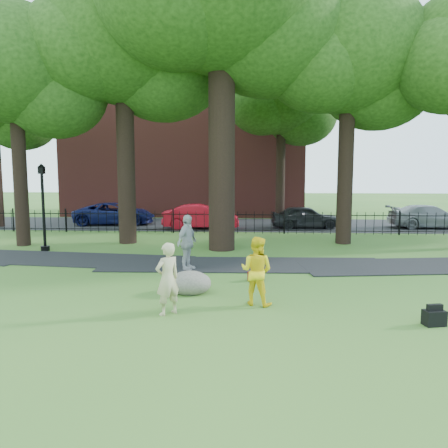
# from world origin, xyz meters

# --- Properties ---
(ground) EXTENTS (120.00, 120.00, 0.00)m
(ground) POSITION_xyz_m (0.00, 0.00, 0.00)
(ground) COLOR #2F5F21
(ground) RESTS_ON ground
(footpath) EXTENTS (36.07, 3.85, 0.03)m
(footpath) POSITION_xyz_m (1.00, 3.90, 0.00)
(footpath) COLOR black
(footpath) RESTS_ON ground
(street) EXTENTS (80.00, 7.00, 0.02)m
(street) POSITION_xyz_m (0.00, 16.00, 0.00)
(street) COLOR black
(street) RESTS_ON ground
(iron_fence) EXTENTS (44.00, 0.04, 1.20)m
(iron_fence) POSITION_xyz_m (0.00, 12.00, 0.60)
(iron_fence) COLOR black
(iron_fence) RESTS_ON ground
(brick_building) EXTENTS (18.00, 8.00, 12.00)m
(brick_building) POSITION_xyz_m (-4.00, 24.00, 6.00)
(brick_building) COLOR maroon
(brick_building) RESTS_ON ground
(big_tree) EXTENTS (10.08, 8.61, 14.37)m
(big_tree) POSITION_xyz_m (0.13, 7.09, 10.14)
(big_tree) COLOR black
(big_tree) RESTS_ON ground
(tree_row) EXTENTS (26.82, 7.96, 12.42)m
(tree_row) POSITION_xyz_m (0.52, 8.40, 8.15)
(tree_row) COLOR black
(tree_row) RESTS_ON ground
(woman) EXTENTS (0.72, 0.71, 1.68)m
(woman) POSITION_xyz_m (-0.63, -1.64, 0.84)
(woman) COLOR tan
(woman) RESTS_ON ground
(man) EXTENTS (1.01, 0.91, 1.70)m
(man) POSITION_xyz_m (1.41, -0.72, 0.85)
(man) COLOR yellow
(man) RESTS_ON ground
(pedestrian) EXTENTS (0.83, 1.19, 1.87)m
(pedestrian) POSITION_xyz_m (-0.88, 3.00, 0.93)
(pedestrian) COLOR #A8A8AD
(pedestrian) RESTS_ON ground
(boulder) EXTENTS (1.21, 0.95, 0.68)m
(boulder) POSITION_xyz_m (-0.38, 0.17, 0.34)
(boulder) COLOR #5D564D
(boulder) RESTS_ON ground
(lamppost) EXTENTS (0.36, 0.36, 3.64)m
(lamppost) POSITION_xyz_m (-7.38, 6.24, 1.78)
(lamppost) COLOR black
(lamppost) RESTS_ON ground
(backpack) EXTENTS (0.49, 0.36, 0.33)m
(backpack) POSITION_xyz_m (5.21, -1.98, 0.17)
(backpack) COLOR black
(backpack) RESTS_ON ground
(red_bag) EXTENTS (0.45, 0.36, 0.27)m
(red_bag) POSITION_xyz_m (1.39, 1.66, 0.13)
(red_bag) COLOR maroon
(red_bag) RESTS_ON ground
(red_sedan) EXTENTS (4.47, 1.83, 1.44)m
(red_sedan) POSITION_xyz_m (-1.69, 13.71, 0.72)
(red_sedan) COLOR red
(red_sedan) RESTS_ON ground
(navy_van) EXTENTS (5.18, 2.78, 1.38)m
(navy_van) POSITION_xyz_m (-7.37, 15.50, 0.69)
(navy_van) COLOR #0E1446
(navy_van) RESTS_ON ground
(grey_car) EXTENTS (4.03, 1.82, 1.34)m
(grey_car) POSITION_xyz_m (4.40, 14.46, 0.67)
(grey_car) COLOR black
(grey_car) RESTS_ON ground
(silver_car) EXTENTS (4.78, 2.11, 1.37)m
(silver_car) POSITION_xyz_m (11.71, 15.01, 0.68)
(silver_car) COLOR gray
(silver_car) RESTS_ON ground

